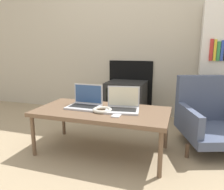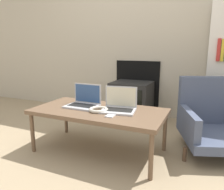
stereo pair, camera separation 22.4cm
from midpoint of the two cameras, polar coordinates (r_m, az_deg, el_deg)
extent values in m
plane|color=#998466|center=(1.86, -5.20, -18.98)|extent=(14.00, 14.00, 0.00)
cube|color=#B7AD99|center=(3.19, 10.07, 18.15)|extent=(7.00, 0.06, 2.60)
cube|color=black|center=(3.20, 8.60, 1.81)|extent=(0.64, 0.03, 0.78)
cube|color=brown|center=(2.00, -0.29, -4.35)|extent=(1.20, 0.60, 0.04)
cylinder|color=brown|center=(2.15, -17.26, -9.45)|extent=(0.04, 0.04, 0.37)
cylinder|color=brown|center=(1.69, 14.09, -15.45)|extent=(0.04, 0.04, 0.37)
cylinder|color=brown|center=(2.54, -9.48, -5.69)|extent=(0.04, 0.04, 0.37)
cylinder|color=brown|center=(2.17, 16.59, -9.27)|extent=(0.04, 0.04, 0.37)
cube|color=#B2B2B7|center=(2.09, -4.86, -2.95)|extent=(0.30, 0.24, 0.02)
cube|color=black|center=(2.08, -4.87, -2.71)|extent=(0.25, 0.13, 0.00)
cube|color=#B2B2B7|center=(2.16, -3.45, 0.41)|extent=(0.30, 0.01, 0.19)
cube|color=#2D4C7F|center=(2.15, -3.50, 0.39)|extent=(0.27, 0.01, 0.17)
cube|color=#B2B2B7|center=(1.94, 4.97, -4.14)|extent=(0.33, 0.28, 0.02)
cube|color=black|center=(1.94, 4.98, -3.88)|extent=(0.27, 0.17, 0.00)
cube|color=#B2B2B7|center=(2.02, 5.58, -0.44)|extent=(0.29, 0.06, 0.19)
cube|color=beige|center=(2.02, 5.53, -0.47)|extent=(0.27, 0.05, 0.17)
torus|color=beige|center=(1.94, -0.25, -3.88)|extent=(0.17, 0.17, 0.03)
cube|color=silver|center=(1.83, 3.46, -5.25)|extent=(0.07, 0.14, 0.01)
cube|color=black|center=(3.00, 7.28, -1.47)|extent=(0.52, 0.46, 0.51)
cube|color=black|center=(2.78, 5.89, -2.51)|extent=(0.42, 0.01, 0.40)
cube|color=#47516B|center=(2.30, 28.57, -9.50)|extent=(0.80, 0.82, 0.08)
cube|color=#47516B|center=(2.46, 26.67, -1.20)|extent=(0.61, 0.30, 0.47)
cube|color=#47516B|center=(2.16, 22.18, -6.36)|extent=(0.25, 0.57, 0.20)
cylinder|color=#4C3828|center=(2.08, 21.52, -14.25)|extent=(0.04, 0.04, 0.13)
cylinder|color=#4C3828|center=(2.58, 22.15, -9.05)|extent=(0.04, 0.04, 0.13)
cube|color=#B22D28|center=(2.72, 28.30, 10.33)|extent=(0.04, 0.02, 0.24)
cube|color=gold|center=(2.72, 29.10, 10.18)|extent=(0.03, 0.02, 0.24)
camera|label=1|loc=(0.11, -87.14, 0.62)|focal=35.00mm
camera|label=2|loc=(0.11, 92.86, -0.62)|focal=35.00mm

